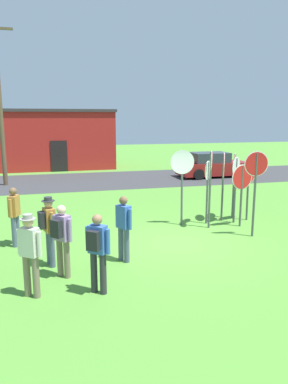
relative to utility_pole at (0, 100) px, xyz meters
name	(u,v)px	position (x,y,z in m)	size (l,w,h in m)	color
ground_plane	(175,244)	(5.77, -11.32, -4.50)	(80.00, 80.00, 0.00)	#518E33
street_asphalt	(110,180)	(5.77, 0.26, -4.49)	(60.00, 6.40, 0.01)	#38383A
building_background	(58,139)	(3.02, 6.36, -2.40)	(8.05, 3.88, 4.19)	#B2231E
utility_pole	(0,100)	(0.00, 0.00, 0.00)	(1.80, 0.24, 8.62)	brown
parked_car_on_street	(212,166)	(12.11, -0.15, -3.81)	(4.33, 2.07, 1.51)	maroon
stop_sign_low_front	(256,179)	(8.30, -11.28, -2.70)	(0.75, 0.10, 2.63)	#474C4C
stop_sign_far_back	(234,173)	(8.70, -9.24, -2.83)	(0.43, 0.73, 2.41)	#474C4C
stop_sign_leaning_left	(210,177)	(7.38, -10.10, -2.78)	(0.23, 0.61, 2.58)	#474C4C
stop_sign_tallest	(236,179)	(8.49, -9.73, -2.94)	(0.52, 0.46, 2.30)	#474C4C
stop_sign_leaning_right	(182,174)	(6.62, -9.52, -2.74)	(0.80, 0.17, 2.55)	#474C4C
stop_sign_rear_right	(223,174)	(8.20, -9.38, -2.81)	(0.37, 0.81, 2.43)	#474C4C
stop_sign_center_cluster	(248,180)	(9.09, -9.56, -3.04)	(0.76, 0.38, 2.13)	#474C4C
stop_sign_rear_left	(207,182)	(7.51, -9.61, -3.04)	(0.43, 0.50, 2.18)	#474C4C
stop_sign_nearest	(242,184)	(8.47, -10.21, -3.06)	(0.83, 0.20, 2.10)	#474C4C
person_on_left	(49,226)	(2.25, -12.07, -3.49)	(0.42, 0.55, 1.74)	#4C5670
person_in_blue	(62,236)	(2.53, -12.81, -3.51)	(0.47, 0.48, 1.69)	#7A6B56
person_holding_notes	(97,248)	(3.20, -13.81, -3.51)	(0.48, 0.47, 1.69)	#2D2D33
person_in_teal	(15,213)	(1.33, -10.32, -3.54)	(0.32, 0.55, 1.69)	#4C5670
person_with_sunhat	(124,225)	(4.07, -12.23, -3.54)	(0.37, 0.51, 1.69)	#4C5670
person_near_signs	(30,251)	(1.88, -13.62, -3.51)	(0.48, 0.39, 1.74)	#7A6B56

